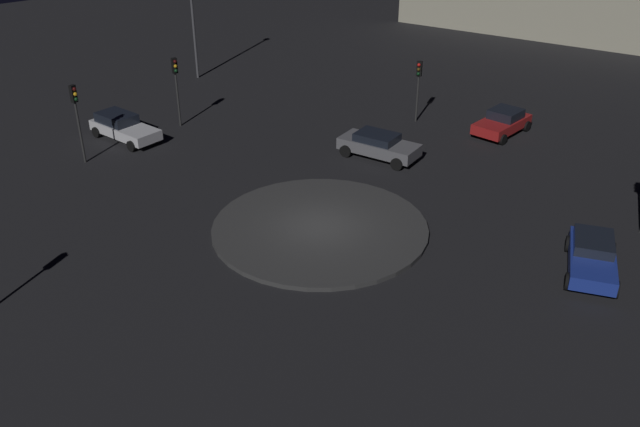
{
  "coord_description": "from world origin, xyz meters",
  "views": [
    {
      "loc": [
        16.63,
        20.64,
        15.31
      ],
      "look_at": [
        0.0,
        0.0,
        0.83
      ],
      "focal_mm": 38.58,
      "sensor_mm": 36.0,
      "label": 1
    }
  ],
  "objects": [
    {
      "name": "traffic_light_south",
      "position": [
        5.26,
        -13.59,
        3.05
      ],
      "size": [
        0.36,
        0.39,
        4.29
      ],
      "rotation": [
        0.0,
        0.0,
        1.94
      ],
      "color": "#2D2D2D",
      "rests_on": "ground_plane"
    },
    {
      "name": "car_white",
      "position": [
        2.2,
        -15.36,
        0.74
      ],
      "size": [
        2.72,
        4.79,
        1.43
      ],
      "rotation": [
        0.0,
        0.0,
        1.78
      ],
      "color": "white",
      "rests_on": "ground_plane"
    },
    {
      "name": "traffic_light_southwest",
      "position": [
        -12.97,
        -6.71,
        2.69
      ],
      "size": [
        0.4,
        0.37,
        3.76
      ],
      "rotation": [
        0.0,
        0.0,
        0.48
      ],
      "color": "#2D2D2D",
      "rests_on": "ground_plane"
    },
    {
      "name": "ground_plane",
      "position": [
        0.0,
        0.0,
        0.0
      ],
      "size": [
        116.64,
        116.64,
        0.0
      ],
      "primitive_type": "plane",
      "color": "black"
    },
    {
      "name": "roundabout_island",
      "position": [
        0.0,
        0.0,
        0.1
      ],
      "size": [
        9.62,
        9.62,
        0.2
      ],
      "primitive_type": "cylinder",
      "color": "#383838",
      "rests_on": "ground_plane"
    },
    {
      "name": "traffic_light_south_near",
      "position": [
        -1.34,
        -15.14,
        2.97
      ],
      "size": [
        0.32,
        0.37,
        4.17
      ],
      "rotation": [
        0.0,
        0.0,
        1.48
      ],
      "color": "#2D2D2D",
      "rests_on": "ground_plane"
    },
    {
      "name": "car_grey",
      "position": [
        -7.44,
        -4.17,
        0.74
      ],
      "size": [
        3.06,
        4.69,
        1.37
      ],
      "rotation": [
        0.0,
        0.0,
        1.88
      ],
      "color": "slate",
      "rests_on": "ground_plane"
    },
    {
      "name": "car_blue",
      "position": [
        -6.36,
        9.4,
        0.72
      ],
      "size": [
        4.37,
        3.68,
        1.33
      ],
      "rotation": [
        0.0,
        0.0,
        0.58
      ],
      "color": "#1E38A5",
      "rests_on": "ground_plane"
    },
    {
      "name": "car_red",
      "position": [
        -15.5,
        -2.16,
        0.72
      ],
      "size": [
        4.12,
        2.53,
        1.42
      ],
      "rotation": [
        0.0,
        0.0,
        6.43
      ],
      "color": "red",
      "rests_on": "ground_plane"
    }
  ]
}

